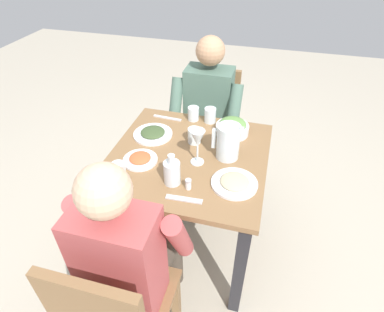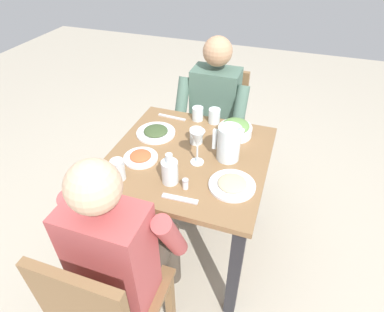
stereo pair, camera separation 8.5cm
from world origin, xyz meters
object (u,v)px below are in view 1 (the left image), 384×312
Objects in this scene: diner_far at (131,250)px; oil_carafe at (172,173)px; water_pitcher at (228,142)px; water_glass_center at (119,173)px; dining_table at (189,174)px; water_glass_near_right at (195,136)px; plate_beans at (234,182)px; water_glass_far_right at (193,114)px; water_glass_far_left at (210,115)px; salt_shaker at (188,184)px; wine_glass at (198,140)px; plate_dolmas at (153,133)px; chair_near at (211,120)px; diner_near at (205,117)px; salad_bowl at (232,127)px; plate_rice_curry at (140,159)px.

diner_far reaches higher than oil_carafe.
water_pitcher is 1.71× the size of water_glass_center.
dining_table is 9.51× the size of water_glass_near_right.
plate_beans is (-0.37, -0.41, 0.11)m from diner_far.
plate_beans is 1.36× the size of oil_carafe.
water_glass_far_right reaches higher than plate_beans.
water_glass_far_left is 0.61m from salt_shaker.
wine_glass reaches higher than water_glass_far_right.
water_pitcher is at bearing -70.66° from plate_beans.
plate_beans is 0.60m from plate_dolmas.
salt_shaker is (-0.11, 1.02, 0.28)m from chair_near.
water_glass_near_right is 1.63× the size of salt_shaker.
salt_shaker is (-0.16, -0.32, 0.13)m from diner_far.
oil_carafe reaches higher than chair_near.
chair_near is 0.85m from water_pitcher.
wine_glass is at bearing -143.28° from water_glass_center.
water_glass_far_right reaches higher than dining_table.
water_glass_near_right is (-0.10, -0.70, 0.15)m from diner_far.
plate_dolmas is 2.48× the size of water_glass_far_left.
water_glass_far_right is 0.77× the size of water_glass_center.
plate_dolmas is 0.43m from oil_carafe.
salt_shaker is at bearing 65.40° from water_pitcher.
diner_far is 21.69× the size of salt_shaker.
water_glass_far_left is 0.71m from water_glass_center.
diner_far is at bearing 80.69° from dining_table.
plate_beans is at bearing -132.17° from diner_far.
plate_beans is at bearing 123.07° from water_glass_far_right.
diner_far reaches higher than plate_dolmas.
diner_near is 0.90m from water_glass_center.
dining_table is 0.41m from water_glass_far_left.
plate_dolmas is 0.37m from water_glass_far_left.
diner_far is 0.72m from water_glass_near_right.
water_glass_far_left is at bearing -86.78° from wine_glass.
diner_far is at bearing 87.60° from chair_near.
salad_bowl is 3.56× the size of salt_shaker.
water_glass_far_left is (-0.08, 0.21, 0.15)m from diner_near.
chair_near is 9.98× the size of water_glass_near_right.
plate_beans reaches higher than dining_table.
diner_far is 5.16× the size of plate_dolmas.
oil_carafe reaches higher than plate_rice_curry.
water_glass_far_right is (0.07, -0.36, 0.18)m from dining_table.
plate_beans is at bearing 109.34° from water_pitcher.
water_glass_center is 0.33m from salt_shaker.
plate_rice_curry is at bearing -27.78° from oil_carafe.
water_glass_far_left is at bearing -63.02° from water_pitcher.
diner_far is 0.90m from salad_bowl.
diner_near is at bearing -84.88° from water_glass_near_right.
wine_glass is 1.19× the size of oil_carafe.
plate_rice_curry is 0.80× the size of plate_dolmas.
diner_near reaches higher than wine_glass.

